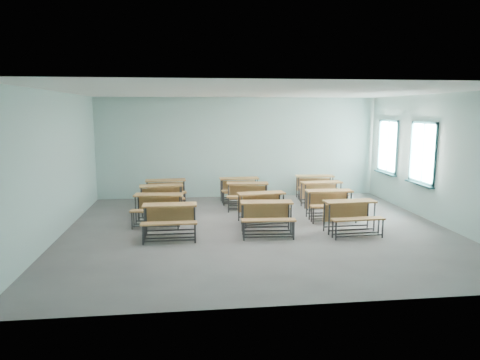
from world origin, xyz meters
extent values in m
cube|color=slate|center=(0.00, 0.00, -0.01)|extent=(9.00, 8.00, 0.02)
cube|color=white|center=(0.00, 0.00, 3.21)|extent=(9.00, 8.00, 0.02)
cube|color=#9FC6C0|center=(0.00, 4.01, 1.60)|extent=(9.00, 0.02, 3.20)
cube|color=#9FC6C0|center=(0.00, -4.01, 1.60)|extent=(9.00, 0.02, 3.20)
cube|color=#9FC6C0|center=(-4.51, 0.00, 1.60)|extent=(0.02, 8.00, 3.20)
cube|color=#9FC6C0|center=(4.51, 0.00, 1.60)|extent=(0.02, 8.00, 3.20)
cube|color=#1A454A|center=(4.47, 2.80, 0.93)|extent=(0.06, 1.20, 0.06)
cube|color=#1A454A|center=(4.47, 2.80, 2.47)|extent=(0.06, 1.20, 0.06)
cube|color=#1A454A|center=(4.47, 2.23, 1.70)|extent=(0.06, 0.06, 1.60)
cube|color=#1A454A|center=(4.47, 3.37, 1.70)|extent=(0.06, 0.06, 1.60)
cube|color=#1A454A|center=(4.47, 2.80, 1.70)|extent=(0.04, 0.04, 1.48)
cube|color=#1A454A|center=(4.47, 2.80, 1.70)|extent=(0.04, 1.08, 0.04)
cube|color=#1A454A|center=(4.43, 2.80, 0.87)|extent=(0.14, 1.28, 0.04)
cube|color=white|center=(4.50, 2.80, 1.70)|extent=(0.01, 1.08, 1.48)
cube|color=#1A454A|center=(4.47, 0.80, 0.93)|extent=(0.06, 1.20, 0.06)
cube|color=#1A454A|center=(4.47, 0.80, 2.47)|extent=(0.06, 1.20, 0.06)
cube|color=#1A454A|center=(4.47, 0.23, 1.70)|extent=(0.06, 0.06, 1.60)
cube|color=#1A454A|center=(4.47, 1.37, 1.70)|extent=(0.06, 0.06, 1.60)
cube|color=#1A454A|center=(4.47, 0.80, 1.70)|extent=(0.04, 0.04, 1.48)
cube|color=#1A454A|center=(4.47, 0.80, 1.70)|extent=(0.04, 1.08, 0.04)
cube|color=#1A454A|center=(4.43, 0.80, 0.87)|extent=(0.14, 1.28, 0.04)
cube|color=white|center=(4.50, 0.80, 1.70)|extent=(0.01, 1.08, 1.48)
cube|color=#9F6C39|center=(-2.04, -0.32, 0.72)|extent=(1.19, 0.40, 0.04)
cube|color=#9F6C39|center=(-2.03, -0.13, 0.42)|extent=(1.13, 0.02, 0.41)
cylinder|color=#323436|center=(-2.58, -0.47, 0.35)|extent=(0.04, 0.04, 0.70)
cylinder|color=#323436|center=(-1.49, -0.48, 0.35)|extent=(0.04, 0.04, 0.70)
cylinder|color=#323436|center=(-2.58, -0.16, 0.35)|extent=(0.04, 0.04, 0.70)
cylinder|color=#323436|center=(-1.49, -0.16, 0.35)|extent=(0.04, 0.04, 0.70)
cube|color=#323436|center=(-2.04, -0.48, 0.10)|extent=(1.09, 0.03, 0.03)
cube|color=#323436|center=(-2.03, -0.16, 0.10)|extent=(1.09, 0.03, 0.03)
cube|color=#9F6C39|center=(-2.04, -0.79, 0.43)|extent=(1.19, 0.25, 0.03)
cylinder|color=#323436|center=(-2.58, -0.88, 0.21)|extent=(0.04, 0.04, 0.41)
cylinder|color=#323436|center=(-1.49, -0.89, 0.21)|extent=(0.04, 0.04, 0.41)
cylinder|color=#323436|center=(-2.58, -0.70, 0.21)|extent=(0.04, 0.04, 0.41)
cylinder|color=#323436|center=(-1.49, -0.70, 0.21)|extent=(0.04, 0.04, 0.41)
cube|color=#323436|center=(-2.04, -0.89, 0.08)|extent=(1.09, 0.03, 0.03)
cube|color=#323436|center=(-2.04, -0.70, 0.08)|extent=(1.09, 0.03, 0.03)
cube|color=#9F6C39|center=(0.14, -0.30, 0.72)|extent=(1.21, 0.48, 0.04)
cube|color=#9F6C39|center=(0.15, -0.12, 0.42)|extent=(1.13, 0.10, 0.41)
cylinder|color=#323436|center=(-0.41, -0.42, 0.35)|extent=(0.04, 0.04, 0.70)
cylinder|color=#323436|center=(0.67, -0.50, 0.35)|extent=(0.04, 0.04, 0.70)
cylinder|color=#323436|center=(-0.39, -0.10, 0.35)|extent=(0.04, 0.04, 0.70)
cylinder|color=#323436|center=(0.69, -0.18, 0.35)|extent=(0.04, 0.04, 0.70)
cube|color=#323436|center=(0.13, -0.46, 0.10)|extent=(1.09, 0.11, 0.03)
cube|color=#323436|center=(0.15, -0.14, 0.10)|extent=(1.09, 0.11, 0.03)
cube|color=#9F6C39|center=(0.11, -0.78, 0.43)|extent=(1.20, 0.33, 0.03)
cylinder|color=#323436|center=(-0.44, -0.83, 0.21)|extent=(0.04, 0.04, 0.41)
cylinder|color=#323436|center=(0.64, -0.91, 0.21)|extent=(0.04, 0.04, 0.41)
cylinder|color=#323436|center=(-0.43, -0.64, 0.21)|extent=(0.04, 0.04, 0.41)
cylinder|color=#323436|center=(0.65, -0.72, 0.21)|extent=(0.04, 0.04, 0.41)
cube|color=#323436|center=(0.10, -0.87, 0.08)|extent=(1.09, 0.11, 0.03)
cube|color=#323436|center=(0.11, -0.68, 0.08)|extent=(1.09, 0.11, 0.03)
cube|color=#9F6C39|center=(2.05, -0.44, 0.72)|extent=(1.20, 0.45, 0.04)
cube|color=#9F6C39|center=(2.05, -0.26, 0.42)|extent=(1.13, 0.08, 0.41)
cylinder|color=#323436|center=(1.52, -0.63, 0.35)|extent=(0.04, 0.04, 0.70)
cylinder|color=#323436|center=(2.61, -0.58, 0.35)|extent=(0.04, 0.04, 0.70)
cylinder|color=#323436|center=(1.50, -0.31, 0.35)|extent=(0.04, 0.04, 0.70)
cylinder|color=#323436|center=(2.59, -0.26, 0.35)|extent=(0.04, 0.04, 0.70)
cube|color=#323436|center=(2.06, -0.60, 0.10)|extent=(1.09, 0.08, 0.03)
cube|color=#323436|center=(2.05, -0.29, 0.10)|extent=(1.09, 0.08, 0.03)
cube|color=#9F6C39|center=(2.08, -0.92, 0.43)|extent=(1.20, 0.31, 0.03)
cylinder|color=#323436|center=(1.54, -1.04, 0.21)|extent=(0.04, 0.04, 0.41)
cylinder|color=#323436|center=(2.63, -0.98, 0.21)|extent=(0.04, 0.04, 0.41)
cylinder|color=#323436|center=(1.53, -0.85, 0.21)|extent=(0.04, 0.04, 0.41)
cylinder|color=#323436|center=(2.62, -0.80, 0.21)|extent=(0.04, 0.04, 0.41)
cube|color=#323436|center=(2.08, -1.01, 0.08)|extent=(1.09, 0.08, 0.03)
cube|color=#323436|center=(2.07, -0.82, 0.08)|extent=(1.09, 0.08, 0.03)
cube|color=#9F6C39|center=(-2.36, 0.87, 0.72)|extent=(1.22, 0.52, 0.04)
cube|color=#9F6C39|center=(-2.34, 1.05, 0.42)|extent=(1.12, 0.14, 0.41)
cylinder|color=#323436|center=(-2.92, 0.77, 0.35)|extent=(0.04, 0.04, 0.70)
cylinder|color=#323436|center=(-1.84, 0.66, 0.35)|extent=(0.04, 0.04, 0.70)
cylinder|color=#323436|center=(-2.89, 1.08, 0.35)|extent=(0.04, 0.04, 0.70)
cylinder|color=#323436|center=(-1.80, 0.97, 0.35)|extent=(0.04, 0.04, 0.70)
cube|color=#323436|center=(-2.38, 0.71, 0.10)|extent=(1.08, 0.14, 0.03)
cube|color=#323436|center=(-2.34, 1.03, 0.10)|extent=(1.08, 0.14, 0.03)
cube|color=#9F6C39|center=(-2.41, 0.40, 0.43)|extent=(1.21, 0.37, 0.03)
cylinder|color=#323436|center=(-2.96, 0.36, 0.21)|extent=(0.04, 0.04, 0.41)
cylinder|color=#323436|center=(-1.88, 0.25, 0.21)|extent=(0.04, 0.04, 0.41)
cylinder|color=#323436|center=(-2.94, 0.55, 0.21)|extent=(0.04, 0.04, 0.41)
cylinder|color=#323436|center=(-1.86, 0.43, 0.21)|extent=(0.04, 0.04, 0.41)
cube|color=#323436|center=(-2.42, 0.30, 0.08)|extent=(1.08, 0.14, 0.03)
cube|color=#323436|center=(-2.40, 0.49, 0.08)|extent=(1.08, 0.14, 0.03)
cube|color=#9F6C39|center=(0.20, 0.75, 0.72)|extent=(1.22, 0.53, 0.04)
cube|color=#9F6C39|center=(0.18, 0.94, 0.42)|extent=(1.12, 0.15, 0.41)
cylinder|color=#323436|center=(-0.32, 0.53, 0.35)|extent=(0.04, 0.04, 0.70)
cylinder|color=#323436|center=(0.76, 0.66, 0.35)|extent=(0.04, 0.04, 0.70)
cylinder|color=#323436|center=(-0.36, 0.85, 0.35)|extent=(0.04, 0.04, 0.70)
cylinder|color=#323436|center=(0.72, 0.97, 0.35)|extent=(0.04, 0.04, 0.70)
cube|color=#323436|center=(0.22, 0.60, 0.10)|extent=(1.08, 0.16, 0.03)
cube|color=#323436|center=(0.18, 0.91, 0.10)|extent=(1.08, 0.16, 0.03)
cube|color=#9F6C39|center=(0.25, 0.28, 0.43)|extent=(1.21, 0.38, 0.03)
cylinder|color=#323436|center=(-0.28, 0.13, 0.21)|extent=(0.04, 0.04, 0.41)
cylinder|color=#323436|center=(0.80, 0.25, 0.21)|extent=(0.04, 0.04, 0.41)
cylinder|color=#323436|center=(-0.30, 0.31, 0.21)|extent=(0.04, 0.04, 0.41)
cylinder|color=#323436|center=(0.78, 0.44, 0.21)|extent=(0.04, 0.04, 0.41)
cube|color=#323436|center=(0.26, 0.19, 0.08)|extent=(1.08, 0.16, 0.03)
cube|color=#323436|center=(0.24, 0.38, 0.08)|extent=(1.08, 0.16, 0.03)
cube|color=#9F6C39|center=(2.00, 0.88, 0.72)|extent=(1.20, 0.44, 0.04)
cube|color=#9F6C39|center=(2.01, 1.06, 0.42)|extent=(1.13, 0.06, 0.41)
cylinder|color=#323436|center=(1.46, 0.74, 0.35)|extent=(0.04, 0.04, 0.70)
cylinder|color=#323436|center=(2.54, 0.70, 0.35)|extent=(0.04, 0.04, 0.70)
cylinder|color=#323436|center=(1.47, 1.06, 0.35)|extent=(0.04, 0.04, 0.70)
cylinder|color=#323436|center=(2.55, 1.02, 0.35)|extent=(0.04, 0.04, 0.70)
cube|color=#323436|center=(2.00, 0.72, 0.10)|extent=(1.09, 0.07, 0.03)
cube|color=#323436|center=(2.01, 1.04, 0.10)|extent=(1.09, 0.07, 0.03)
cube|color=#9F6C39|center=(1.99, 0.40, 0.43)|extent=(1.19, 0.29, 0.03)
cylinder|color=#323436|center=(1.44, 0.33, 0.21)|extent=(0.04, 0.04, 0.41)
cylinder|color=#323436|center=(2.53, 0.29, 0.21)|extent=(0.04, 0.04, 0.41)
cylinder|color=#323436|center=(1.45, 0.52, 0.21)|extent=(0.04, 0.04, 0.41)
cylinder|color=#323436|center=(2.53, 0.48, 0.21)|extent=(0.04, 0.04, 0.41)
cube|color=#323436|center=(1.98, 0.31, 0.08)|extent=(1.09, 0.07, 0.03)
cube|color=#323436|center=(1.99, 0.50, 0.08)|extent=(1.09, 0.07, 0.03)
cube|color=#9F6C39|center=(-2.38, 2.20, 0.72)|extent=(1.23, 0.55, 0.04)
cube|color=#9F6C39|center=(-2.41, 2.38, 0.42)|extent=(1.12, 0.17, 0.41)
cylinder|color=#323436|center=(-2.90, 1.97, 0.35)|extent=(0.04, 0.04, 0.70)
cylinder|color=#323436|center=(-1.82, 2.11, 0.35)|extent=(0.04, 0.04, 0.70)
cylinder|color=#323436|center=(-2.94, 2.29, 0.35)|extent=(0.04, 0.04, 0.70)
cylinder|color=#323436|center=(-1.86, 2.43, 0.35)|extent=(0.04, 0.04, 0.70)
cube|color=#323436|center=(-2.36, 2.04, 0.10)|extent=(1.08, 0.17, 0.03)
cube|color=#323436|center=(-2.40, 2.36, 0.10)|extent=(1.08, 0.17, 0.03)
cube|color=#9F6C39|center=(-2.32, 1.73, 0.43)|extent=(1.21, 0.40, 0.03)
cylinder|color=#323436|center=(-2.85, 1.57, 0.21)|extent=(0.04, 0.04, 0.41)
cylinder|color=#323436|center=(-1.77, 1.71, 0.21)|extent=(0.04, 0.04, 0.41)
cylinder|color=#323436|center=(-2.87, 1.75, 0.21)|extent=(0.04, 0.04, 0.41)
cylinder|color=#323436|center=(-1.79, 1.89, 0.21)|extent=(0.04, 0.04, 0.41)
cube|color=#323436|center=(-2.31, 1.64, 0.08)|extent=(1.08, 0.17, 0.03)
cube|color=#323436|center=(-2.33, 1.82, 0.08)|extent=(1.08, 0.17, 0.03)
cube|color=#9F6C39|center=(0.05, 2.29, 0.72)|extent=(1.22, 0.51, 0.04)
cube|color=#9F6C39|center=(0.07, 2.47, 0.42)|extent=(1.12, 0.13, 0.41)
cylinder|color=#323436|center=(-0.50, 2.18, 0.35)|extent=(0.04, 0.04, 0.70)
cylinder|color=#323436|center=(0.58, 2.08, 0.35)|extent=(0.04, 0.04, 0.70)
cylinder|color=#323436|center=(-0.47, 2.50, 0.35)|extent=(0.04, 0.04, 0.70)
cylinder|color=#323436|center=(0.61, 2.39, 0.35)|extent=(0.04, 0.04, 0.70)
cube|color=#323436|center=(0.04, 2.13, 0.10)|extent=(1.09, 0.13, 0.03)
cube|color=#323436|center=(0.07, 2.45, 0.10)|extent=(1.09, 0.13, 0.03)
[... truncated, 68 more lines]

